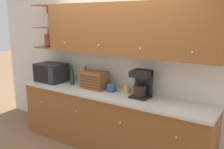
% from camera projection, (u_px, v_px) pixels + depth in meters
% --- Properties ---
extents(ground_plane, '(24.00, 24.00, 0.00)m').
position_uv_depth(ground_plane, '(119.00, 140.00, 4.23)').
color(ground_plane, '#896647').
extents(wall_back, '(5.54, 0.06, 2.60)m').
position_uv_depth(wall_back, '(120.00, 65.00, 3.96)').
color(wall_back, silver).
rests_on(wall_back, ground_plane).
extents(counter_unit, '(3.16, 0.62, 0.93)m').
position_uv_depth(counter_unit, '(109.00, 121.00, 3.89)').
color(counter_unit, '#935628').
rests_on(counter_unit, ground_plane).
extents(backsplash_panel, '(3.14, 0.01, 0.58)m').
position_uv_depth(backsplash_panel, '(119.00, 70.00, 3.95)').
color(backsplash_panel, silver).
rests_on(backsplash_panel, counter_unit).
extents(upper_cabinets, '(3.14, 0.38, 0.74)m').
position_uv_depth(upper_cabinets, '(122.00, 29.00, 3.58)').
color(upper_cabinets, '#935628').
rests_on(upper_cabinets, backsplash_panel).
extents(microwave, '(0.52, 0.39, 0.32)m').
position_uv_depth(microwave, '(51.00, 72.00, 4.41)').
color(microwave, black).
rests_on(microwave, counter_unit).
extents(wine_glass, '(0.07, 0.07, 0.19)m').
position_uv_depth(wine_glass, '(74.00, 74.00, 4.41)').
color(wine_glass, silver).
rests_on(wine_glass, counter_unit).
extents(wine_bottle, '(0.07, 0.07, 0.34)m').
position_uv_depth(wine_bottle, '(72.00, 76.00, 4.19)').
color(wine_bottle, '#19381E').
rests_on(wine_bottle, counter_unit).
extents(second_wine_bottle, '(0.07, 0.07, 0.31)m').
position_uv_depth(second_wine_bottle, '(86.00, 76.00, 4.25)').
color(second_wine_bottle, '#19381E').
rests_on(second_wine_bottle, counter_unit).
extents(bread_box, '(0.39, 0.27, 0.27)m').
position_uv_depth(bread_box, '(94.00, 80.00, 3.96)').
color(bread_box, brown).
rests_on(bread_box, counter_unit).
extents(bowl_stack_on_counter, '(0.18, 0.18, 0.12)m').
position_uv_depth(bowl_stack_on_counter, '(111.00, 87.00, 3.84)').
color(bowl_stack_on_counter, '#3D5B93').
rests_on(bowl_stack_on_counter, counter_unit).
extents(mug, '(0.10, 0.09, 0.09)m').
position_uv_depth(mug, '(127.00, 90.00, 3.76)').
color(mug, gold).
rests_on(mug, counter_unit).
extents(coffee_maker, '(0.26, 0.24, 0.39)m').
position_uv_depth(coffee_maker, '(141.00, 84.00, 3.51)').
color(coffee_maker, black).
rests_on(coffee_maker, counter_unit).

